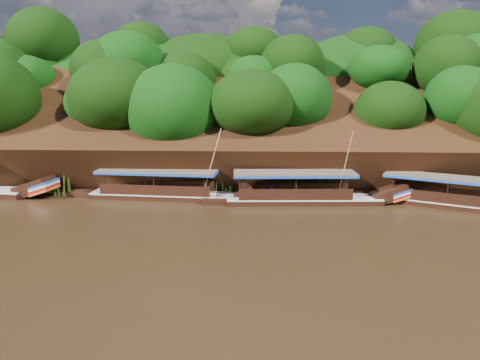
{
  "coord_description": "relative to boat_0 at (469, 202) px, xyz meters",
  "views": [
    {
      "loc": [
        -3.51,
        -26.21,
        9.02
      ],
      "look_at": [
        -4.9,
        7.0,
        1.77
      ],
      "focal_mm": 35.0,
      "sensor_mm": 36.0,
      "label": 1
    }
  ],
  "objects": [
    {
      "name": "riverbank",
      "position": [
        -11.29,
        16.54,
        1.4
      ],
      "size": [
        120.0,
        30.06,
        19.4
      ],
      "color": "black",
      "rests_on": "ground"
    },
    {
      "name": "ground",
      "position": [
        -11.28,
        -6.19,
        -0.49
      ],
      "size": [
        160.0,
        160.0,
        0.0
      ],
      "primitive_type": "plane",
      "color": "black",
      "rests_on": "ground"
    },
    {
      "name": "boat_2",
      "position": [
        -21.12,
        2.05,
        0.0
      ],
      "size": [
        14.02,
        3.06,
        5.79
      ],
      "rotation": [
        0.0,
        0.0,
        -0.08
      ],
      "color": "black",
      "rests_on": "ground"
    },
    {
      "name": "reeds",
      "position": [
        -14.1,
        3.31,
        0.38
      ],
      "size": [
        49.93,
        2.65,
        2.09
      ],
      "color": "#37701C",
      "rests_on": "ground"
    },
    {
      "name": "boat_0",
      "position": [
        0.0,
        0.0,
        0.0
      ],
      "size": [
        12.81,
        7.43,
        5.16
      ],
      "rotation": [
        0.0,
        0.0,
        -0.45
      ],
      "color": "black",
      "rests_on": "ground"
    },
    {
      "name": "boat_1",
      "position": [
        -10.8,
        1.25,
        0.03
      ],
      "size": [
        13.51,
        2.84,
        5.9
      ],
      "rotation": [
        0.0,
        0.0,
        0.05
      ],
      "color": "black",
      "rests_on": "ground"
    }
  ]
}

